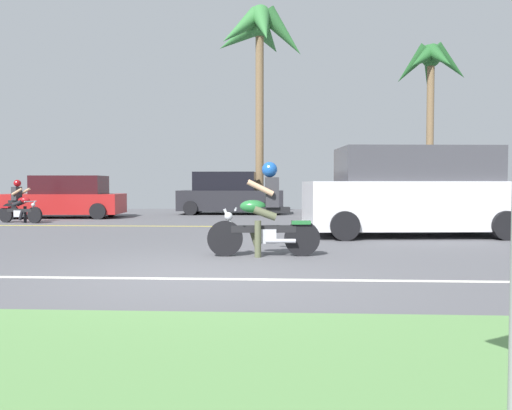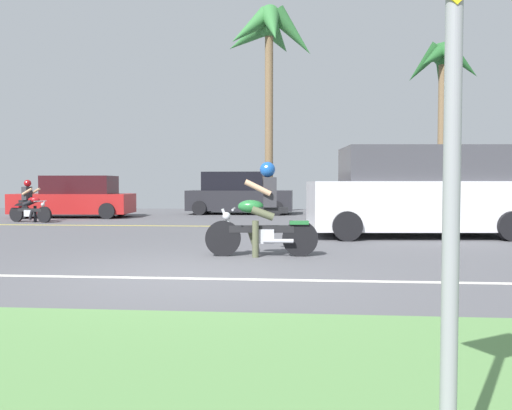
# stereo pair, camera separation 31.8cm
# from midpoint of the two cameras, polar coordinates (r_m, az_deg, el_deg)

# --- Properties ---
(ground) EXTENTS (56.00, 30.00, 0.04)m
(ground) POSITION_cam_midpoint_polar(r_m,az_deg,el_deg) (9.93, -4.17, -4.83)
(ground) COLOR #545459
(grass_median) EXTENTS (56.00, 3.80, 0.06)m
(grass_median) POSITION_cam_midpoint_polar(r_m,az_deg,el_deg) (3.18, -21.37, -19.85)
(grass_median) COLOR #5B8C4C
(grass_median) RESTS_ON ground
(lane_line_near) EXTENTS (50.40, 0.12, 0.01)m
(lane_line_near) POSITION_cam_midpoint_polar(r_m,az_deg,el_deg) (6.71, -7.71, -8.12)
(lane_line_near) COLOR silver
(lane_line_near) RESTS_ON ground
(lane_line_far) EXTENTS (50.40, 0.12, 0.01)m
(lane_line_far) POSITION_cam_midpoint_polar(r_m,az_deg,el_deg) (14.69, -1.83, -2.39)
(lane_line_far) COLOR yellow
(lane_line_far) RESTS_ON ground
(motorcyclist) EXTENTS (1.90, 0.62, 1.59)m
(motorcyclist) POSITION_cam_midpoint_polar(r_m,az_deg,el_deg) (8.64, -0.09, -1.28)
(motorcyclist) COLOR black
(motorcyclist) RESTS_ON ground
(suv_nearby) EXTENTS (5.17, 2.58, 2.07)m
(suv_nearby) POSITION_cam_midpoint_polar(r_m,az_deg,el_deg) (12.56, 16.26, 1.27)
(suv_nearby) COLOR silver
(suv_nearby) RESTS_ON ground
(parked_car_0) EXTENTS (4.28, 2.12, 1.51)m
(parked_car_0) POSITION_cam_midpoint_polar(r_m,az_deg,el_deg) (19.77, -20.86, 0.72)
(parked_car_0) COLOR #AD1E1E
(parked_car_0) RESTS_ON ground
(parked_car_1) EXTENTS (4.19, 2.02, 1.70)m
(parked_car_1) POSITION_cam_midpoint_polar(r_m,az_deg,el_deg) (20.77, -3.40, 1.16)
(parked_car_1) COLOR #232328
(parked_car_1) RESTS_ON ground
(parked_car_2) EXTENTS (3.92, 1.99, 1.66)m
(parked_car_2) POSITION_cam_midpoint_polar(r_m,az_deg,el_deg) (19.48, 11.29, 0.99)
(parked_car_2) COLOR white
(parked_car_2) RESTS_ON ground
(palm_tree_0) EXTENTS (4.25, 4.42, 8.70)m
(palm_tree_0) POSITION_cam_midpoint_polar(r_m,az_deg,el_deg) (22.67, -0.07, 17.72)
(palm_tree_0) COLOR brown
(palm_tree_0) RESTS_ON ground
(palm_tree_1) EXTENTS (3.31, 3.53, 7.26)m
(palm_tree_1) POSITION_cam_midpoint_polar(r_m,az_deg,el_deg) (23.68, 18.44, 13.94)
(palm_tree_1) COLOR brown
(palm_tree_1) RESTS_ON ground
(motorcyclist_distant) EXTENTS (1.58, 0.59, 1.35)m
(motorcyclist_distant) POSITION_cam_midpoint_polar(r_m,az_deg,el_deg) (17.74, -25.24, 0.04)
(motorcyclist_distant) COLOR black
(motorcyclist_distant) RESTS_ON ground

